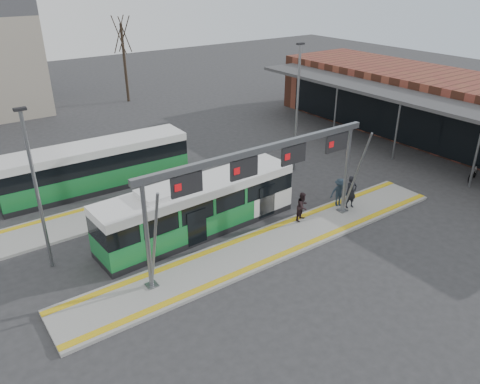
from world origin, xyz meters
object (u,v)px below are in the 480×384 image
at_px(hero_bus, 199,208).
at_px(passenger_b, 303,206).
at_px(gantry, 264,167).
at_px(passenger_c, 339,192).
at_px(passenger_a, 351,192).

xyz_separation_m(hero_bus, passenger_b, (5.12, -2.46, -0.43)).
relative_size(gantry, passenger_b, 7.93).
height_order(passenger_b, passenger_c, passenger_c).
relative_size(passenger_b, passenger_c, 0.96).
bearing_deg(passenger_a, passenger_b, -176.40).
distance_m(gantry, hero_bus, 4.63).
distance_m(passenger_a, passenger_b, 3.32).
xyz_separation_m(passenger_b, passenger_c, (2.90, 0.03, 0.03)).
bearing_deg(passenger_b, passenger_c, -17.39).
height_order(gantry, passenger_b, gantry).
xyz_separation_m(gantry, passenger_b, (3.26, 0.63, -3.33)).
xyz_separation_m(hero_bus, passenger_c, (8.02, -2.43, -0.40)).
relative_size(passenger_a, passenger_c, 1.14).
height_order(passenger_a, passenger_b, passenger_a).
bearing_deg(passenger_a, passenger_c, 137.21).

